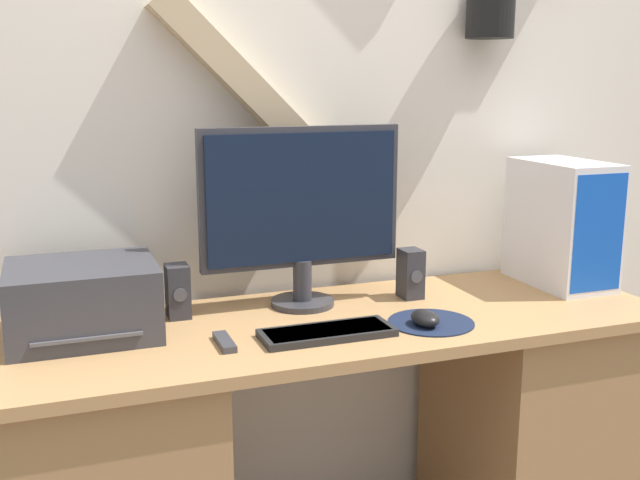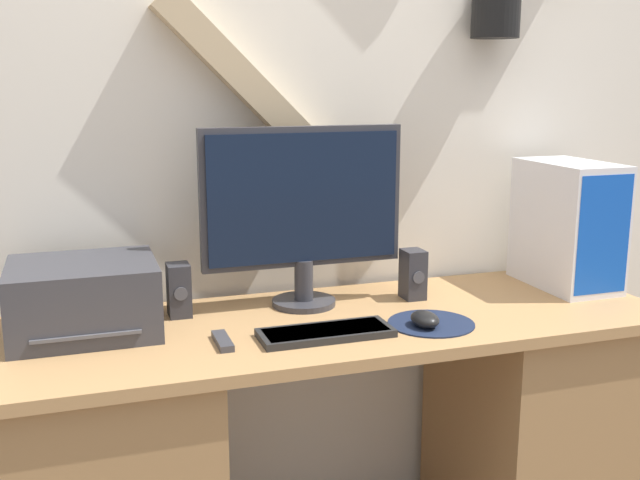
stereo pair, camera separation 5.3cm
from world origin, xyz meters
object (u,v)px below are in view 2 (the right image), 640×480
Objects in this scene: monitor at (303,206)px; mouse at (425,319)px; remote_control at (223,341)px; speaker_right at (413,274)px; computer_tower at (568,225)px; speaker_left at (179,290)px; keyboard at (326,332)px; printer at (84,298)px.

monitor reaches higher than mouse.
speaker_right is at bearing 19.03° from remote_control.
monitor is 0.82m from computer_tower.
remote_control is (0.07, -0.25, -0.06)m from speaker_left.
computer_tower is 2.66× the size of speaker_right.
printer is at bearing 158.90° from keyboard.
mouse reaches higher than keyboard.
speaker_left is at bearing 178.48° from monitor.
printer is 2.48× the size of speaker_right.
computer_tower reaches higher than mouse.
monitor reaches higher than keyboard.
monitor is at bearing 175.74° from computer_tower.
monitor reaches higher than speaker_left.
monitor is at bearing 129.16° from mouse.
speaker_left is 1.15× the size of remote_control.
monitor is 0.38m from speaker_right.
keyboard reaches higher than remote_control.
speaker_left reaches higher than remote_control.
speaker_left is at bearing 176.55° from computer_tower.
speaker_right is 0.63m from remote_control.
remote_control is (0.31, -0.19, -0.08)m from printer.
speaker_left is at bearing 104.70° from remote_control.
mouse reaches higher than remote_control.
speaker_right is at bearing 33.86° from keyboard.
speaker_right is 1.15× the size of remote_control.
computer_tower is at bearing 21.24° from mouse.
monitor is 3.96× the size of speaker_left.
mouse is 0.27× the size of printer.
computer_tower is at bearing -3.45° from speaker_left.
remote_control is at bearing -160.97° from speaker_right.
speaker_right is (0.31, -0.04, -0.21)m from monitor.
computer_tower is 1.11m from remote_control.
mouse is at bearing -4.13° from keyboard.
computer_tower is (0.83, 0.21, 0.18)m from keyboard.
mouse is (0.23, -0.28, -0.26)m from monitor.
speaker_left is (-0.57, 0.29, 0.05)m from mouse.
speaker_left is 0.27m from remote_control.
mouse is 0.85m from printer.
computer_tower is (0.58, 0.22, 0.16)m from mouse.
speaker_right is at bearing 71.48° from mouse.
speaker_right is (0.89, 0.01, -0.02)m from printer.
keyboard is at bearing 175.87° from mouse.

